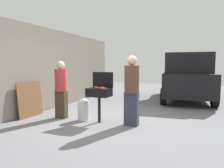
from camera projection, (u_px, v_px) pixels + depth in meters
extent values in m
plane|color=slate|center=(108.00, 121.00, 5.56)|extent=(24.00, 24.00, 0.00)
cube|color=slate|center=(54.00, 69.00, 7.38)|extent=(0.24, 8.00, 2.79)
cylinder|color=black|center=(99.00, 109.00, 5.43)|extent=(0.08, 0.08, 0.71)
cube|color=black|center=(99.00, 92.00, 5.39)|extent=(0.60, 0.44, 0.22)
cube|color=black|center=(103.00, 80.00, 5.56)|extent=(0.60, 0.05, 0.42)
cylinder|color=#B74C33|center=(102.00, 89.00, 5.18)|extent=(0.13, 0.03, 0.03)
cylinder|color=#AD4228|center=(102.00, 87.00, 5.49)|extent=(0.13, 0.04, 0.03)
cylinder|color=#AD4228|center=(102.00, 88.00, 5.40)|extent=(0.13, 0.04, 0.03)
cylinder|color=#C6593D|center=(98.00, 88.00, 5.36)|extent=(0.13, 0.03, 0.03)
cylinder|color=#AD4228|center=(104.00, 88.00, 5.29)|extent=(0.13, 0.04, 0.03)
cylinder|color=#C6593D|center=(102.00, 88.00, 5.25)|extent=(0.13, 0.04, 0.03)
cylinder|color=#C6593D|center=(96.00, 87.00, 5.48)|extent=(0.13, 0.04, 0.03)
cylinder|color=#AD4228|center=(96.00, 87.00, 5.55)|extent=(0.13, 0.04, 0.03)
cylinder|color=#B74C33|center=(97.00, 88.00, 5.41)|extent=(0.13, 0.03, 0.03)
cylinder|color=silver|center=(84.00, 112.00, 5.66)|extent=(0.32, 0.32, 0.46)
sphere|color=silver|center=(83.00, 104.00, 5.64)|extent=(0.31, 0.31, 0.31)
cube|color=#3F3323|center=(61.00, 105.00, 5.89)|extent=(0.33, 0.18, 0.79)
cylinder|color=#B23338|center=(61.00, 80.00, 5.83)|extent=(0.35, 0.35, 0.63)
sphere|color=beige|center=(61.00, 65.00, 5.79)|extent=(0.23, 0.23, 0.23)
cube|color=#333847|center=(132.00, 109.00, 5.17)|extent=(0.35, 0.19, 0.85)
cylinder|color=brown|center=(132.00, 79.00, 5.10)|extent=(0.37, 0.37, 0.67)
sphere|color=beige|center=(132.00, 61.00, 5.06)|extent=(0.25, 0.25, 0.25)
cube|color=black|center=(186.00, 82.00, 9.06)|extent=(2.41, 4.60, 0.90)
cube|color=black|center=(187.00, 63.00, 8.79)|extent=(2.06, 2.79, 0.80)
cylinder|color=black|center=(215.00, 99.00, 7.37)|extent=(0.30, 0.66, 0.64)
cylinder|color=black|center=(163.00, 97.00, 7.88)|extent=(0.30, 0.66, 0.64)
cylinder|color=black|center=(203.00, 89.00, 10.31)|extent=(0.30, 0.66, 0.64)
cylinder|color=black|center=(166.00, 88.00, 10.82)|extent=(0.30, 0.66, 0.64)
cube|color=brown|center=(30.00, 100.00, 6.04)|extent=(0.12, 0.90, 1.03)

